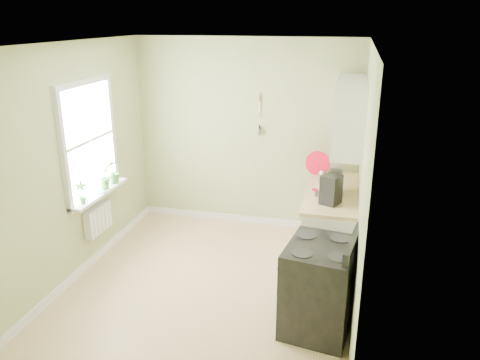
% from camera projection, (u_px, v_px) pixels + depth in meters
% --- Properties ---
extents(floor, '(3.20, 3.60, 0.02)m').
position_uv_depth(floor, '(211.00, 284.00, 5.46)').
color(floor, tan).
rests_on(floor, ground).
extents(ceiling, '(3.20, 3.60, 0.02)m').
position_uv_depth(ceiling, '(205.00, 42.00, 4.56)').
color(ceiling, white).
rests_on(ceiling, wall_back).
extents(wall_back, '(3.20, 0.02, 2.70)m').
position_uv_depth(wall_back, '(246.00, 135.00, 6.67)').
color(wall_back, '#B0BA7F').
rests_on(wall_back, floor).
extents(wall_left, '(0.02, 3.60, 2.70)m').
position_uv_depth(wall_left, '(74.00, 163.00, 5.37)').
color(wall_left, '#B0BA7F').
rests_on(wall_left, floor).
extents(wall_right, '(0.02, 3.60, 2.70)m').
position_uv_depth(wall_right, '(363.00, 186.00, 4.65)').
color(wall_right, '#B0BA7F').
rests_on(wall_right, floor).
extents(base_cabinets, '(0.60, 1.60, 0.87)m').
position_uv_depth(base_cabinets, '(331.00, 226.00, 5.94)').
color(base_cabinets, white).
rests_on(base_cabinets, floor).
extents(countertop, '(0.64, 1.60, 0.04)m').
position_uv_depth(countertop, '(332.00, 192.00, 5.79)').
color(countertop, beige).
rests_on(countertop, base_cabinets).
extents(upper_cabinets, '(0.35, 1.40, 0.80)m').
position_uv_depth(upper_cabinets, '(350.00, 114.00, 5.53)').
color(upper_cabinets, white).
rests_on(upper_cabinets, wall_right).
extents(window, '(0.06, 1.14, 1.44)m').
position_uv_depth(window, '(88.00, 140.00, 5.57)').
color(window, white).
rests_on(window, wall_left).
extents(window_sill, '(0.18, 1.14, 0.04)m').
position_uv_depth(window_sill, '(100.00, 193.00, 5.78)').
color(window_sill, white).
rests_on(window_sill, wall_left).
extents(radiator, '(0.12, 0.50, 0.35)m').
position_uv_depth(radiator, '(98.00, 219.00, 5.85)').
color(radiator, white).
rests_on(radiator, wall_left).
extents(wall_utensils, '(0.02, 0.14, 0.58)m').
position_uv_depth(wall_utensils, '(260.00, 121.00, 6.53)').
color(wall_utensils, beige).
rests_on(wall_utensils, wall_back).
extents(stove, '(0.75, 0.83, 1.03)m').
position_uv_depth(stove, '(320.00, 287.00, 4.55)').
color(stove, black).
rests_on(stove, floor).
extents(stand_mixer, '(0.22, 0.35, 0.40)m').
position_uv_depth(stand_mixer, '(336.00, 179.00, 5.67)').
color(stand_mixer, '#B2B2B7').
rests_on(stand_mixer, countertop).
extents(kettle, '(0.17, 0.10, 0.18)m').
position_uv_depth(kettle, '(321.00, 177.00, 6.01)').
color(kettle, silver).
rests_on(kettle, countertop).
extents(coffee_maker, '(0.26, 0.27, 0.34)m').
position_uv_depth(coffee_maker, '(331.00, 190.00, 5.34)').
color(coffee_maker, black).
rests_on(coffee_maker, countertop).
extents(red_tray, '(0.34, 0.10, 0.33)m').
position_uv_depth(red_tray, '(318.00, 163.00, 6.30)').
color(red_tray, red).
rests_on(red_tray, countertop).
extents(jar, '(0.08, 0.08, 0.09)m').
position_uv_depth(jar, '(315.00, 193.00, 5.60)').
color(jar, '#BDB896').
rests_on(jar, countertop).
extents(plant_a, '(0.18, 0.16, 0.28)m').
position_uv_depth(plant_a, '(81.00, 193.00, 5.36)').
color(plant_a, '#366C2D').
rests_on(plant_a, window_sill).
extents(plant_b, '(0.18, 0.21, 0.32)m').
position_uv_depth(plant_b, '(104.00, 176.00, 5.84)').
color(plant_b, '#366C2D').
rests_on(plant_b, window_sill).
extents(plant_c, '(0.23, 0.23, 0.30)m').
position_uv_depth(plant_c, '(113.00, 172.00, 6.04)').
color(plant_c, '#366C2D').
rests_on(plant_c, window_sill).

